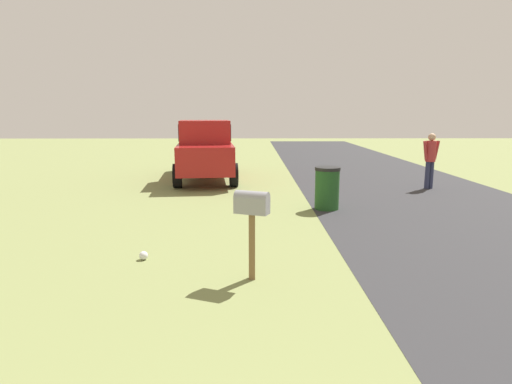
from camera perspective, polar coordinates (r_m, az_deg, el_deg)
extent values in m
cube|color=brown|center=(6.09, -0.55, -7.31)|extent=(0.09, 0.09, 0.97)
cube|color=gray|center=(5.94, -0.56, -1.85)|extent=(0.36, 0.52, 0.22)
cylinder|color=gray|center=(5.91, -0.56, -0.81)|extent=(0.36, 0.52, 0.20)
cube|color=red|center=(6.03, -0.56, -1.02)|extent=(0.02, 0.04, 0.18)
cube|color=maroon|center=(15.37, -6.78, 5.03)|extent=(5.48, 2.34, 0.90)
cube|color=maroon|center=(14.67, -6.85, 8.01)|extent=(1.97, 1.82, 0.76)
cube|color=black|center=(14.67, -6.85, 8.01)|extent=(1.92, 1.85, 0.53)
cube|color=maroon|center=(16.51, -3.93, 7.23)|extent=(2.76, 0.37, 0.12)
cube|color=maroon|center=(16.52, -9.68, 7.11)|extent=(2.76, 0.37, 0.12)
cylinder|color=black|center=(13.71, -3.00, 2.31)|extent=(0.78, 0.34, 0.76)
cylinder|color=black|center=(13.72, -10.48, 2.15)|extent=(0.78, 0.34, 0.76)
cylinder|color=black|center=(17.19, -3.74, 3.99)|extent=(0.78, 0.34, 0.76)
cylinder|color=black|center=(17.19, -9.71, 3.86)|extent=(0.78, 0.34, 0.76)
cylinder|color=#1E4C1E|center=(10.61, 9.47, 0.29)|extent=(0.59, 0.59, 0.97)
cylinder|color=black|center=(10.53, 9.56, 3.09)|extent=(0.62, 0.62, 0.08)
cylinder|color=#2D3351|center=(14.40, 22.37, 2.11)|extent=(0.14, 0.14, 0.85)
cylinder|color=#2D3351|center=(14.32, 21.92, 2.09)|extent=(0.14, 0.14, 0.85)
cylinder|color=#B23333|center=(14.28, 22.36, 5.07)|extent=(0.30, 0.30, 0.64)
sphere|color=tan|center=(14.25, 22.48, 6.81)|extent=(0.23, 0.23, 0.23)
cylinder|color=#B23333|center=(14.40, 23.00, 5.19)|extent=(0.09, 0.18, 0.58)
cylinder|color=#B23333|center=(14.15, 21.72, 5.20)|extent=(0.09, 0.18, 0.58)
sphere|color=silver|center=(7.22, -14.81, -8.21)|extent=(0.14, 0.14, 0.14)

